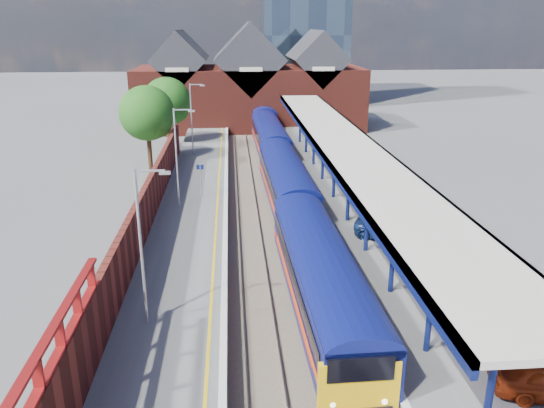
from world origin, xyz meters
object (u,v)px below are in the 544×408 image
Objects in this scene: lamp_post_b at (144,238)px; parked_car_silver at (409,219)px; lamp_post_d at (193,115)px; lamp_post_c at (178,151)px; platform_sign at (200,175)px; parked_car_blue at (395,228)px; train at (276,154)px; parked_car_dark at (396,206)px.

lamp_post_b is 1.53× the size of parked_car_silver.
lamp_post_c is at bearing -90.00° from lamp_post_d.
platform_sign reaches higher than parked_car_blue.
lamp_post_d is at bearing 90.00° from lamp_post_b.
parked_car_silver is (6.95, -16.87, -0.37)m from train.
train is 18.97m from parked_car_blue.
train is 13.58m from lamp_post_c.
parked_car_silver is at bearing -22.61° from lamp_post_c.
platform_sign is (1.36, 18.00, -2.30)m from lamp_post_b.
lamp_post_b and lamp_post_c have the same top height.
parked_car_dark is at bearing 9.29° from parked_car_blue.
lamp_post_c is 1.51× the size of parked_car_dark.
lamp_post_c is at bearing 76.27° from parked_car_silver.
lamp_post_b is 19.82m from parked_car_dark.
lamp_post_b and lamp_post_d have the same top height.
train reaches higher than parked_car_blue.
platform_sign reaches higher than parked_car_silver.
parked_car_blue is at bearing 143.12° from parked_car_silver.
train is 27.98m from lamp_post_b.
lamp_post_c is (0.00, 16.00, 0.00)m from lamp_post_b.
platform_sign is at bearing -126.73° from train.
lamp_post_b is 1.51× the size of parked_car_dark.
platform_sign is 0.54× the size of parked_car_dark.
train is 18.24m from parked_car_silver.
lamp_post_b is at bearing -90.00° from lamp_post_d.
lamp_post_c is 16.36m from parked_car_silver.
train reaches higher than parked_car_silver.
parked_car_dark is at bearing -12.55° from lamp_post_c.
parked_car_silver is at bearing -67.61° from train.
lamp_post_d reaches higher than train.
lamp_post_d is 2.80× the size of platform_sign.
lamp_post_d is 1.45× the size of parked_car_blue.
lamp_post_b is 1.00× the size of lamp_post_c.
train is at bearing 73.61° from lamp_post_b.
lamp_post_c is 16.00m from lamp_post_d.
parked_car_dark is 0.96× the size of parked_car_blue.
lamp_post_b is at bearing -94.33° from platform_sign.
lamp_post_d is at bearing 95.56° from platform_sign.
parked_car_silver is at bearing 158.38° from parked_car_dark.
lamp_post_c is at bearing 88.52° from parked_car_blue.
platform_sign is 0.52× the size of parked_car_blue.
lamp_post_d is (0.00, 16.00, 0.00)m from lamp_post_c.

